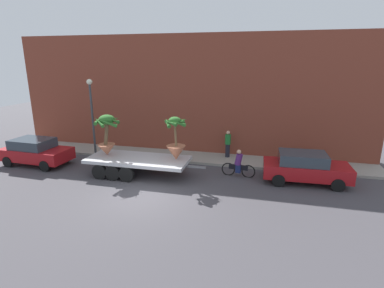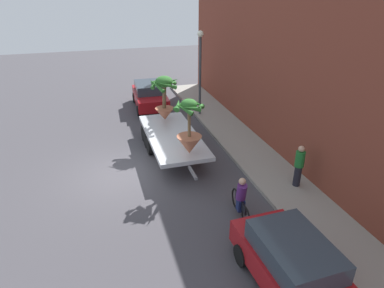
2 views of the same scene
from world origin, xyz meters
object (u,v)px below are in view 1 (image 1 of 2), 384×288
at_px(potted_palm_rear, 176,143).
at_px(parked_car, 305,167).
at_px(flatbed_trailer, 134,161).
at_px(pedestrian_near_gate, 228,143).
at_px(cyclist, 238,165).
at_px(street_lamp, 92,107).
at_px(trailing_car, 36,151).
at_px(potted_palm_middle, 107,134).

bearing_deg(potted_palm_rear, parked_car, 7.59).
distance_m(flatbed_trailer, pedestrian_near_gate, 6.09).
relative_size(cyclist, street_lamp, 0.38).
distance_m(flatbed_trailer, street_lamp, 5.49).
bearing_deg(potted_palm_rear, trailing_car, -179.49).
bearing_deg(potted_palm_middle, potted_palm_rear, 2.16).
bearing_deg(trailing_car, potted_palm_rear, 0.51).
bearing_deg(trailing_car, potted_palm_middle, -0.80).
height_order(parked_car, pedestrian_near_gate, pedestrian_near_gate).
relative_size(potted_palm_rear, trailing_car, 0.56).
height_order(parked_car, street_lamp, street_lamp).
distance_m(cyclist, parked_car, 3.38).
bearing_deg(flatbed_trailer, potted_palm_rear, 5.32).
bearing_deg(trailing_car, cyclist, 4.62).
distance_m(cyclist, street_lamp, 10.13).
bearing_deg(cyclist, street_lamp, 170.46).
bearing_deg(cyclist, potted_palm_rear, -164.60).
bearing_deg(potted_palm_middle, pedestrian_near_gate, 31.84).
bearing_deg(cyclist, pedestrian_near_gate, 108.76).
distance_m(flatbed_trailer, cyclist, 5.71).
height_order(parked_car, trailing_car, same).
xyz_separation_m(flatbed_trailer, pedestrian_near_gate, (4.64, 3.93, 0.29)).
bearing_deg(cyclist, parked_car, -0.20).
xyz_separation_m(parked_car, trailing_car, (-15.44, -0.96, 0.00)).
relative_size(flatbed_trailer, street_lamp, 1.35).
bearing_deg(parked_car, potted_palm_middle, -174.42).
relative_size(flatbed_trailer, parked_car, 1.52).
xyz_separation_m(potted_palm_rear, potted_palm_middle, (-3.92, -0.15, 0.26)).
distance_m(potted_palm_middle, parked_car, 10.69).
xyz_separation_m(flatbed_trailer, cyclist, (5.60, 1.11, -0.09)).
height_order(potted_palm_middle, cyclist, potted_palm_middle).
xyz_separation_m(flatbed_trailer, potted_palm_middle, (-1.57, 0.07, 1.43)).
relative_size(potted_palm_middle, pedestrian_near_gate, 1.34).
bearing_deg(potted_palm_middle, flatbed_trailer, -2.59).
bearing_deg(pedestrian_near_gate, street_lamp, -172.20).
height_order(cyclist, parked_car, parked_car).
bearing_deg(trailing_car, street_lamp, 47.24).
relative_size(potted_palm_rear, parked_car, 0.54).
height_order(flatbed_trailer, parked_car, parked_car).
xyz_separation_m(parked_car, pedestrian_near_gate, (-4.34, 2.83, 0.22)).
distance_m(potted_palm_middle, street_lamp, 3.80).
xyz_separation_m(flatbed_trailer, trailing_car, (-6.46, 0.14, 0.07)).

